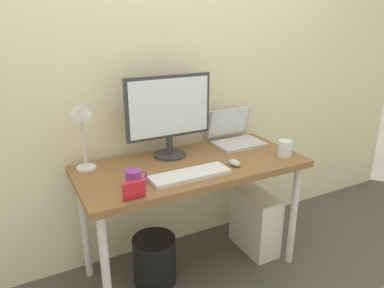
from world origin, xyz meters
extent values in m
plane|color=#4C4742|center=(0.00, 0.00, 0.00)|extent=(6.00, 6.00, 0.00)
cube|color=beige|center=(0.00, 0.36, 1.30)|extent=(4.40, 0.04, 2.60)
cube|color=brown|center=(0.00, 0.00, 0.72)|extent=(1.33, 0.61, 0.04)
cylinder|color=silver|center=(-0.61, -0.24, 0.35)|extent=(0.04, 0.04, 0.70)
cylinder|color=silver|center=(0.61, -0.24, 0.35)|extent=(0.04, 0.04, 0.70)
cylinder|color=silver|center=(-0.61, 0.24, 0.35)|extent=(0.04, 0.04, 0.70)
cylinder|color=silver|center=(0.61, 0.24, 0.35)|extent=(0.04, 0.04, 0.70)
cylinder|color=#333338|center=(-0.06, 0.17, 0.74)|extent=(0.20, 0.20, 0.01)
cylinder|color=#333338|center=(-0.06, 0.17, 0.80)|extent=(0.04, 0.04, 0.11)
cube|color=#333338|center=(-0.06, 0.17, 1.05)|extent=(0.54, 0.03, 0.37)
cube|color=white|center=(-0.06, 0.16, 1.05)|extent=(0.50, 0.01, 0.34)
cube|color=#B2B2B7|center=(0.43, 0.13, 0.75)|extent=(0.32, 0.22, 0.02)
cube|color=#B2B2B7|center=(0.43, 0.27, 0.86)|extent=(0.32, 0.06, 0.21)
cube|color=white|center=(0.43, 0.26, 0.86)|extent=(0.30, 0.05, 0.18)
cylinder|color=silver|center=(-0.57, 0.20, 0.74)|extent=(0.11, 0.11, 0.01)
cylinder|color=silver|center=(-0.57, 0.20, 0.90)|extent=(0.02, 0.02, 0.31)
cone|color=silver|center=(-0.57, 0.16, 1.09)|extent=(0.11, 0.14, 0.13)
cube|color=silver|center=(-0.10, -0.16, 0.75)|extent=(0.44, 0.14, 0.02)
ellipsoid|color=#B2B2B7|center=(0.20, -0.14, 0.75)|extent=(0.06, 0.09, 0.03)
cylinder|color=purple|center=(-0.40, -0.12, 0.78)|extent=(0.08, 0.08, 0.08)
torus|color=purple|center=(-0.35, -0.12, 0.78)|extent=(0.05, 0.01, 0.05)
cylinder|color=silver|center=(0.56, -0.16, 0.78)|extent=(0.09, 0.09, 0.10)
torus|color=silver|center=(0.62, -0.16, 0.79)|extent=(0.05, 0.01, 0.05)
cube|color=red|center=(-0.44, -0.26, 0.78)|extent=(0.11, 0.03, 0.09)
cube|color=silver|center=(0.49, -0.01, 0.21)|extent=(0.18, 0.36, 0.42)
cylinder|color=black|center=(-0.26, 0.00, 0.15)|extent=(0.26, 0.26, 0.30)
camera|label=1|loc=(-0.91, -1.72, 1.54)|focal=33.63mm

